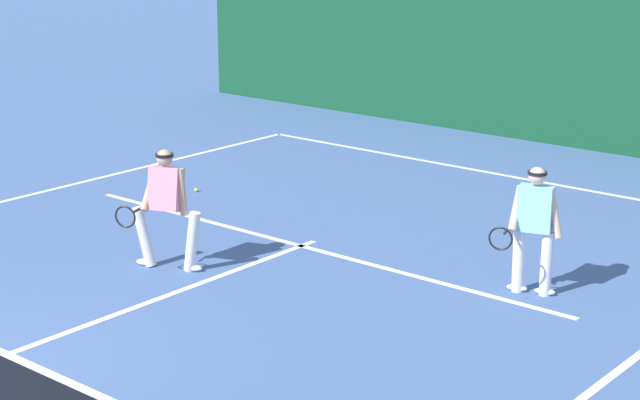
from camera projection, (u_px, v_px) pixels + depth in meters
name	position (u px, v px, depth m)	size (l,w,h in m)	color
court_line_baseline_far	(496.00, 174.00, 18.91)	(10.46, 0.10, 0.01)	white
court_line_service	(301.00, 246.00, 14.95)	(8.52, 0.10, 0.01)	white
court_line_centre	(144.00, 304.00, 12.79)	(0.10, 6.40, 0.01)	white
player_near	(166.00, 204.00, 13.80)	(0.97, 0.96, 1.62)	silver
player_far	(534.00, 225.00, 12.91)	(0.69, 0.88, 1.61)	silver
tennis_ball	(196.00, 190.00, 17.74)	(0.07, 0.07, 0.07)	#D1E033
back_fence_windscreen	(576.00, 59.00, 20.55)	(19.54, 0.12, 3.50)	#124428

